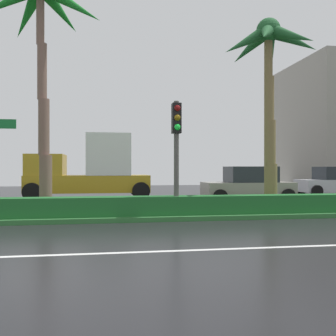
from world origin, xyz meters
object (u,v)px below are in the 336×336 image
object	(u,v)px
box_truck_lead	(90,170)
car_in_traffic_second	(248,185)
palm_tree_centre_left	(40,18)
car_in_traffic_third	(335,182)
palm_tree_centre	(269,58)
traffic_signal_median_right	(177,137)

from	to	relation	value
box_truck_lead	car_in_traffic_second	world-z (taller)	box_truck_lead
palm_tree_centre_left	car_in_traffic_third	world-z (taller)	palm_tree_centre_left
box_truck_lead	car_in_traffic_second	size ratio (longest dim) A/B	1.49
palm_tree_centre	car_in_traffic_third	distance (m)	11.39
palm_tree_centre_left	palm_tree_centre	size ratio (longest dim) A/B	1.17
traffic_signal_median_right	car_in_traffic_second	bearing A→B (deg)	50.93
car_in_traffic_second	car_in_traffic_third	world-z (taller)	same
car_in_traffic_third	palm_tree_centre_left	bearing A→B (deg)	23.42
box_truck_lead	car_in_traffic_second	xyz separation A→B (m)	(7.68, -3.15, -0.72)
car_in_traffic_second	box_truck_lead	bearing A→B (deg)	-22.30
palm_tree_centre_left	car_in_traffic_second	bearing A→B (deg)	22.00
palm_tree_centre	traffic_signal_median_right	xyz separation A→B (m)	(-3.86, -1.63, -3.14)
car_in_traffic_second	car_in_traffic_third	distance (m)	7.30
palm_tree_centre_left	palm_tree_centre	world-z (taller)	palm_tree_centre_left
palm_tree_centre_left	box_truck_lead	world-z (taller)	palm_tree_centre_left
palm_tree_centre	box_truck_lead	distance (m)	10.86
traffic_signal_median_right	car_in_traffic_second	world-z (taller)	traffic_signal_median_right
palm_tree_centre	box_truck_lead	bearing A→B (deg)	134.05
palm_tree_centre	car_in_traffic_second	distance (m)	6.45
traffic_signal_median_right	box_truck_lead	bearing A→B (deg)	109.32
traffic_signal_median_right	car_in_traffic_second	size ratio (longest dim) A/B	0.85
traffic_signal_median_right	car_in_traffic_third	distance (m)	14.35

